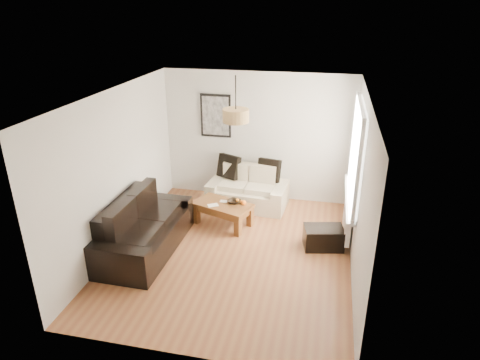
% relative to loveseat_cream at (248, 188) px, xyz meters
% --- Properties ---
extents(floor, '(4.50, 4.50, 0.00)m').
position_rel_loveseat_cream_xyz_m(floor, '(0.10, -1.78, -0.38)').
color(floor, brown).
rests_on(floor, ground).
extents(ceiling, '(3.80, 4.50, 0.00)m').
position_rel_loveseat_cream_xyz_m(ceiling, '(0.10, -1.78, 2.22)').
color(ceiling, white).
rests_on(ceiling, floor).
extents(wall_back, '(3.80, 0.04, 2.60)m').
position_rel_loveseat_cream_xyz_m(wall_back, '(0.10, 0.47, 0.92)').
color(wall_back, silver).
rests_on(wall_back, floor).
extents(wall_front, '(3.80, 0.04, 2.60)m').
position_rel_loveseat_cream_xyz_m(wall_front, '(0.10, -4.03, 0.92)').
color(wall_front, silver).
rests_on(wall_front, floor).
extents(wall_left, '(0.04, 4.50, 2.60)m').
position_rel_loveseat_cream_xyz_m(wall_left, '(-1.80, -1.78, 0.92)').
color(wall_left, silver).
rests_on(wall_left, floor).
extents(wall_right, '(0.04, 4.50, 2.60)m').
position_rel_loveseat_cream_xyz_m(wall_right, '(2.00, -1.78, 0.92)').
color(wall_right, silver).
rests_on(wall_right, floor).
extents(window_bay, '(0.14, 1.90, 1.60)m').
position_rel_loveseat_cream_xyz_m(window_bay, '(1.96, -0.98, 1.22)').
color(window_bay, white).
rests_on(window_bay, wall_right).
extents(radiator, '(0.10, 0.90, 0.52)m').
position_rel_loveseat_cream_xyz_m(radiator, '(1.92, -0.98, -0.00)').
color(radiator, white).
rests_on(radiator, wall_right).
extents(poster, '(0.62, 0.04, 0.87)m').
position_rel_loveseat_cream_xyz_m(poster, '(-0.75, 0.44, 1.32)').
color(poster, black).
rests_on(poster, wall_back).
extents(pendant_shade, '(0.40, 0.40, 0.20)m').
position_rel_loveseat_cream_xyz_m(pendant_shade, '(0.10, -1.48, 1.85)').
color(pendant_shade, tan).
rests_on(pendant_shade, ceiling).
extents(loveseat_cream, '(1.60, 0.96, 0.77)m').
position_rel_loveseat_cream_xyz_m(loveseat_cream, '(0.00, 0.00, 0.00)').
color(loveseat_cream, beige).
rests_on(loveseat_cream, floor).
extents(sofa_leather, '(1.02, 2.04, 0.87)m').
position_rel_loveseat_cream_xyz_m(sofa_leather, '(-1.33, -1.99, 0.05)').
color(sofa_leather, black).
rests_on(sofa_leather, floor).
extents(coffee_table, '(1.16, 0.87, 0.42)m').
position_rel_loveseat_cream_xyz_m(coffee_table, '(-0.28, -0.88, -0.17)').
color(coffee_table, brown).
rests_on(coffee_table, floor).
extents(ottoman, '(0.71, 0.54, 0.37)m').
position_rel_loveseat_cream_xyz_m(ottoman, '(1.55, -1.29, -0.20)').
color(ottoman, black).
rests_on(ottoman, floor).
extents(cushion_left, '(0.49, 0.33, 0.47)m').
position_rel_loveseat_cream_xyz_m(cushion_left, '(-0.43, 0.19, 0.35)').
color(cushion_left, black).
rests_on(cushion_left, loveseat_cream).
extents(cushion_right, '(0.47, 0.23, 0.45)m').
position_rel_loveseat_cream_xyz_m(cushion_right, '(0.39, 0.19, 0.34)').
color(cushion_right, black).
rests_on(cushion_right, loveseat_cream).
extents(fruit_bowl, '(0.29, 0.29, 0.06)m').
position_rel_loveseat_cream_xyz_m(fruit_bowl, '(-0.09, -0.81, 0.07)').
color(fruit_bowl, black).
rests_on(fruit_bowl, coffee_table).
extents(orange_a, '(0.06, 0.06, 0.06)m').
position_rel_loveseat_cream_xyz_m(orange_a, '(0.05, -0.81, 0.08)').
color(orange_a, orange).
rests_on(orange_a, fruit_bowl).
extents(orange_b, '(0.10, 0.10, 0.09)m').
position_rel_loveseat_cream_xyz_m(orange_b, '(0.09, -0.84, 0.08)').
color(orange_b, orange).
rests_on(orange_b, fruit_bowl).
extents(orange_c, '(0.07, 0.07, 0.06)m').
position_rel_loveseat_cream_xyz_m(orange_c, '(-0.04, -0.75, 0.08)').
color(orange_c, orange).
rests_on(orange_c, fruit_bowl).
extents(papers, '(0.23, 0.21, 0.01)m').
position_rel_loveseat_cream_xyz_m(papers, '(-0.44, -0.98, 0.04)').
color(papers, white).
rests_on(papers, coffee_table).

